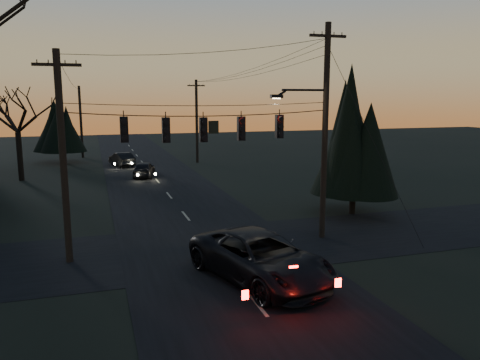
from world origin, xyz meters
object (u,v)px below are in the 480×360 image
object	(u,v)px
utility_pole_far_r	(197,162)
utility_pole_far_l	(83,157)
evergreen_right	(355,139)
sedan_oncoming_a	(144,169)
utility_pole_left	(70,262)
sedan_oncoming_b	(122,159)
utility_pole_right	(322,237)
suv_near	(261,258)

from	to	relation	value
utility_pole_far_r	utility_pole_far_l	xyz separation A→B (m)	(-11.50, 8.00, 0.00)
evergreen_right	sedan_oncoming_a	size ratio (longest dim) A/B	1.94
utility_pole_left	sedan_oncoming_b	world-z (taller)	utility_pole_left
sedan_oncoming_a	utility_pole_far_r	bearing A→B (deg)	-115.84
utility_pole_far_r	evergreen_right	bearing A→B (deg)	-80.96
sedan_oncoming_b	sedan_oncoming_a	bearing A→B (deg)	84.43
sedan_oncoming_a	utility_pole_far_l	bearing A→B (deg)	-57.78
utility_pole_right	sedan_oncoming_a	world-z (taller)	utility_pole_right
utility_pole_left	sedan_oncoming_b	size ratio (longest dim) A/B	2.09
utility_pole_far_l	evergreen_right	distance (m)	36.03
utility_pole_left	suv_near	bearing A→B (deg)	-31.92
utility_pole_right	utility_pole_far_r	distance (m)	28.00
utility_pole_right	evergreen_right	distance (m)	6.92
utility_pole_right	evergreen_right	size ratio (longest dim) A/B	1.32
utility_pole_far_l	utility_pole_far_r	bearing A→B (deg)	-34.82
suv_near	sedan_oncoming_b	distance (m)	32.05
sedan_oncoming_b	utility_pole_far_r	bearing A→B (deg)	165.98
utility_pole_right	utility_pole_left	bearing A→B (deg)	180.00
utility_pole_left	evergreen_right	size ratio (longest dim) A/B	1.12
utility_pole_far_l	evergreen_right	size ratio (longest dim) A/B	1.06
utility_pole_far_l	suv_near	bearing A→B (deg)	-80.41
utility_pole_left	sedan_oncoming_a	world-z (taller)	utility_pole_left
sedan_oncoming_a	suv_near	bearing A→B (deg)	107.51
utility_pole_right	utility_pole_left	distance (m)	11.50
evergreen_right	sedan_oncoming_a	bearing A→B (deg)	121.35
suv_near	sedan_oncoming_a	size ratio (longest dim) A/B	1.61
evergreen_right	utility_pole_right	bearing A→B (deg)	-136.22
utility_pole_right	utility_pole_far_r	size ratio (longest dim) A/B	1.18
evergreen_right	suv_near	size ratio (longest dim) A/B	1.21
evergreen_right	suv_near	world-z (taller)	evergreen_right
sedan_oncoming_b	evergreen_right	bearing A→B (deg)	99.32
utility_pole_left	utility_pole_far_l	distance (m)	36.00
utility_pole_left	utility_pole_far_l	world-z (taller)	utility_pole_left
utility_pole_right	utility_pole_left	xyz separation A→B (m)	(-11.50, 0.00, 0.00)
evergreen_right	sedan_oncoming_b	world-z (taller)	evergreen_right
evergreen_right	sedan_oncoming_a	distance (m)	19.89
utility_pole_far_r	suv_near	xyz separation A→B (m)	(-4.70, -32.24, 0.87)
utility_pole_far_l	sedan_oncoming_b	bearing A→B (deg)	-65.46
suv_near	sedan_oncoming_a	xyz separation A→B (m)	(-1.60, 24.63, -0.21)
utility_pole_far_r	evergreen_right	world-z (taller)	evergreen_right
utility_pole_right	evergreen_right	xyz separation A→B (m)	(3.87, 3.70, 4.38)
utility_pole_left	sedan_oncoming_b	xyz separation A→B (m)	(3.80, 27.67, 0.67)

